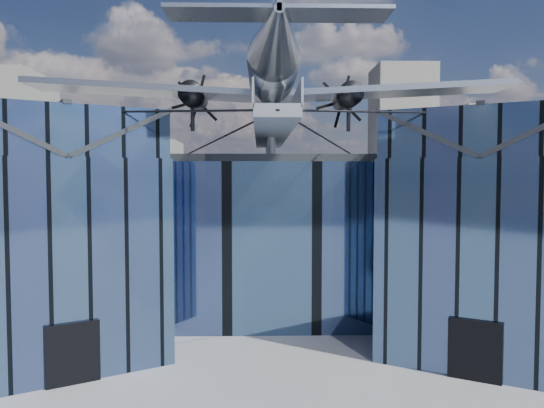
{
  "coord_description": "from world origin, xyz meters",
  "views": [
    {
      "loc": [
        -0.66,
        -26.42,
        8.69
      ],
      "look_at": [
        0.0,
        2.0,
        7.2
      ],
      "focal_mm": 35.0,
      "sensor_mm": 36.0,
      "label": 1
    }
  ],
  "objects": [
    {
      "name": "ground_plane",
      "position": [
        0.0,
        0.0,
        0.0
      ],
      "size": [
        120.0,
        120.0,
        0.0
      ],
      "primitive_type": "plane",
      "color": "gray"
    },
    {
      "name": "museum",
      "position": [
        0.0,
        5.82,
        5.54
      ],
      "size": [
        32.88,
        24.5,
        17.6
      ],
      "color": "#405883",
      "rests_on": "ground"
    },
    {
      "name": "bg_towers",
      "position": [
        1.45,
        50.49,
        10.01
      ],
      "size": [
        77.0,
        24.5,
        26.0
      ],
      "color": "slate",
      "rests_on": "ground"
    }
  ]
}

